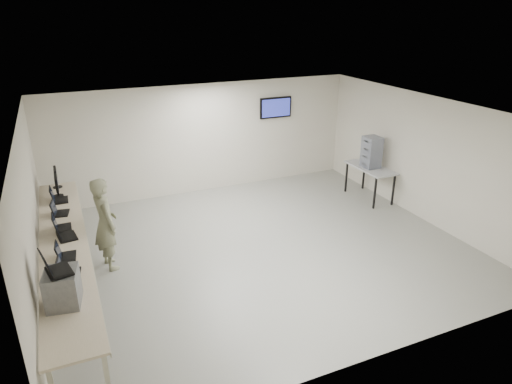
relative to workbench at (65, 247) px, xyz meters
name	(u,v)px	position (x,y,z in m)	size (l,w,h in m)	color
room	(261,182)	(3.62, 0.06, 0.58)	(8.01, 7.01, 2.81)	gray
workbench	(65,247)	(0.00, 0.00, 0.00)	(0.76, 6.00, 0.90)	beige
equipment_box	(62,288)	(-0.06, -1.81, 0.32)	(0.41, 0.47, 0.49)	#56595E
laptop_on_box	(53,268)	(-0.12, -1.81, 0.64)	(0.40, 0.45, 0.31)	black
laptop_0	(66,272)	(-0.01, -1.11, 0.15)	(0.35, 0.40, 0.29)	black
laptop_1	(63,254)	(-0.02, -0.53, 0.14)	(0.31, 0.36, 0.27)	black
laptop_2	(63,234)	(0.00, 0.18, 0.15)	(0.38, 0.44, 0.31)	black
laptop_3	(60,225)	(-0.04, 0.57, 0.15)	(0.30, 0.37, 0.28)	black
laptop_4	(58,211)	(-0.04, 1.24, 0.14)	(0.34, 0.39, 0.27)	black
laptop_5	(57,198)	(-0.04, 1.93, 0.15)	(0.33, 0.40, 0.30)	black
monitor_near	(57,184)	(-0.01, 2.22, 0.34)	(0.20, 0.45, 0.44)	black
monitor_far	(56,176)	(-0.01, 2.75, 0.34)	(0.20, 0.44, 0.43)	black
soldier	(105,224)	(0.72, 0.50, 0.06)	(0.65, 0.42, 1.77)	#61644A
side_table	(370,170)	(7.19, 1.26, -0.06)	(0.65, 1.40, 0.84)	#A8A8A8
storage_bins	(372,152)	(7.17, 1.26, 0.40)	(0.37, 0.41, 0.78)	slate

